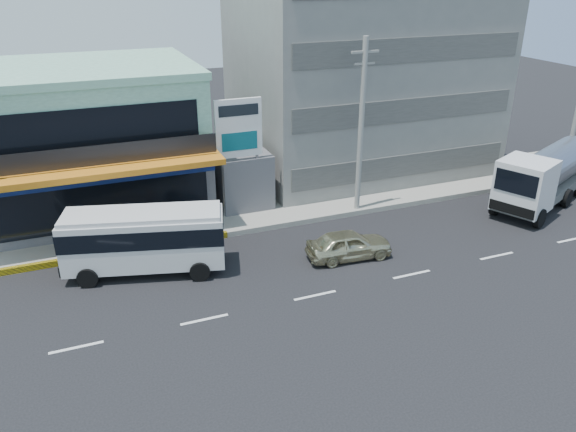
% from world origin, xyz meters
% --- Properties ---
extents(ground, '(120.00, 120.00, 0.00)m').
position_xyz_m(ground, '(0.00, 0.00, 0.00)').
color(ground, black).
rests_on(ground, ground).
extents(sidewalk, '(70.00, 5.00, 0.30)m').
position_xyz_m(sidewalk, '(5.00, 9.50, 0.15)').
color(sidewalk, gray).
rests_on(sidewalk, ground).
extents(shop_building, '(12.40, 11.70, 8.00)m').
position_xyz_m(shop_building, '(-8.00, 13.95, 4.00)').
color(shop_building, '#4D4D52').
rests_on(shop_building, ground).
extents(concrete_building, '(16.00, 12.00, 14.00)m').
position_xyz_m(concrete_building, '(10.00, 15.00, 7.00)').
color(concrete_building, gray).
rests_on(concrete_building, ground).
extents(gap_structure, '(3.00, 6.00, 3.50)m').
position_xyz_m(gap_structure, '(0.00, 12.00, 1.75)').
color(gap_structure, '#4D4D52').
rests_on(gap_structure, ground).
extents(satellite_dish, '(1.50, 1.50, 0.15)m').
position_xyz_m(satellite_dish, '(0.00, 11.00, 3.58)').
color(satellite_dish, slate).
rests_on(satellite_dish, gap_structure).
extents(billboard, '(2.60, 0.18, 6.90)m').
position_xyz_m(billboard, '(-0.50, 9.20, 4.93)').
color(billboard, gray).
rests_on(billboard, ground).
extents(utility_pole_near, '(1.60, 0.30, 10.00)m').
position_xyz_m(utility_pole_near, '(6.00, 7.40, 5.15)').
color(utility_pole_near, '#999993').
rests_on(utility_pole_near, ground).
extents(minibus, '(7.72, 4.18, 3.08)m').
position_xyz_m(minibus, '(-6.53, 4.92, 1.84)').
color(minibus, silver).
rests_on(minibus, ground).
extents(sedan, '(4.38, 2.08, 1.45)m').
position_xyz_m(sedan, '(3.00, 2.61, 0.72)').
color(sedan, beige).
rests_on(sedan, ground).
extents(tanker_truck, '(9.15, 6.00, 3.50)m').
position_xyz_m(tanker_truck, '(16.78, 4.32, 1.88)').
color(tanker_truck, silver).
rests_on(tanker_truck, ground).
extents(motorcycle_rider, '(1.65, 0.88, 2.01)m').
position_xyz_m(motorcycle_rider, '(-5.32, 6.80, 0.66)').
color(motorcycle_rider, '#56140C').
rests_on(motorcycle_rider, ground).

